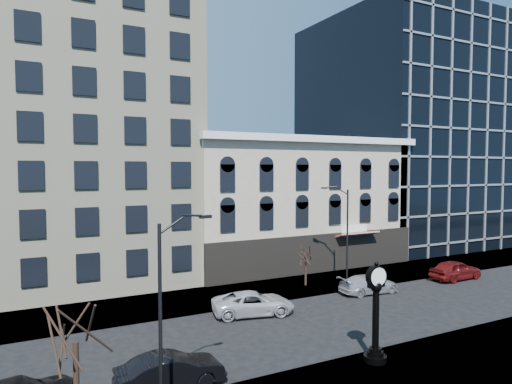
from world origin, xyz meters
TOP-DOWN VIEW (x-y plane):
  - ground at (0.00, 0.00)m, footprint 160.00×160.00m
  - sidewalk_far at (0.00, 8.00)m, footprint 160.00×6.00m
  - cream_tower at (-6.11, 18.88)m, footprint 15.90×15.40m
  - victorian_row at (12.00, 15.89)m, footprint 22.60×11.19m
  - glass_office at (32.00, 20.91)m, footprint 20.00×20.15m
  - street_clock at (3.31, -6.15)m, footprint 1.12×1.12m
  - street_lamp_near at (-6.95, -6.70)m, footprint 2.04×0.51m
  - street_lamp_far at (10.76, 6.25)m, footprint 1.98×1.08m
  - bare_tree_near at (-10.42, -6.86)m, footprint 3.44×3.44m
  - bare_tree_far at (8.43, 7.65)m, footprint 2.24×2.24m
  - car_near_b at (-6.34, -4.01)m, footprint 4.70×1.69m
  - car_far_a at (1.44, 3.30)m, footprint 5.83×3.66m
  - car_far_b at (11.63, 3.79)m, footprint 4.92×2.33m
  - car_far_c at (21.16, 3.67)m, footprint 5.00×2.13m

SIDE VIEW (x-z plane):
  - ground at x=0.00m, z-range 0.00..0.00m
  - sidewalk_far at x=0.00m, z-range 0.00..0.12m
  - car_far_b at x=11.63m, z-range 0.00..1.39m
  - car_far_a at x=1.44m, z-range 0.00..1.50m
  - car_near_b at x=-6.34m, z-range 0.00..1.54m
  - car_far_c at x=21.16m, z-range 0.00..1.69m
  - street_clock at x=3.31m, z-range -0.12..4.81m
  - bare_tree_far at x=8.43m, z-range 1.09..4.93m
  - bare_tree_near at x=-10.42m, z-range 1.63..7.53m
  - victorian_row at x=12.00m, z-range -0.25..12.25m
  - street_lamp_near at x=-6.95m, z-range 2.13..10.03m
  - street_lamp_far at x=10.76m, z-range 2.21..10.42m
  - glass_office at x=32.00m, z-range 0.00..28.00m
  - cream_tower at x=-6.11m, z-range -1.93..40.57m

